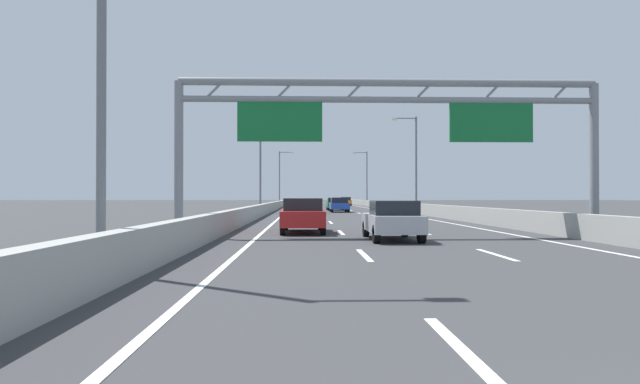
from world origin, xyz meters
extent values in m
plane|color=#38383A|center=(0.00, 100.00, 0.00)|extent=(260.00, 260.00, 0.00)
cube|color=white|center=(-1.80, 3.50, 0.01)|extent=(0.16, 3.00, 0.01)
cube|color=white|center=(-1.80, 12.50, 0.01)|extent=(0.16, 3.00, 0.01)
cube|color=white|center=(-1.80, 21.50, 0.01)|extent=(0.16, 3.00, 0.01)
cube|color=white|center=(-1.80, 30.50, 0.01)|extent=(0.16, 3.00, 0.01)
cube|color=white|center=(-1.80, 39.50, 0.01)|extent=(0.16, 3.00, 0.01)
cube|color=white|center=(-1.80, 48.50, 0.01)|extent=(0.16, 3.00, 0.01)
cube|color=white|center=(-1.80, 57.50, 0.01)|extent=(0.16, 3.00, 0.01)
cube|color=white|center=(-1.80, 66.50, 0.01)|extent=(0.16, 3.00, 0.01)
cube|color=white|center=(-1.80, 75.50, 0.01)|extent=(0.16, 3.00, 0.01)
cube|color=white|center=(-1.80, 84.50, 0.01)|extent=(0.16, 3.00, 0.01)
cube|color=white|center=(-1.80, 93.50, 0.01)|extent=(0.16, 3.00, 0.01)
cube|color=white|center=(-1.80, 102.50, 0.01)|extent=(0.16, 3.00, 0.01)
cube|color=white|center=(-1.80, 111.50, 0.01)|extent=(0.16, 3.00, 0.01)
cube|color=white|center=(-1.80, 120.50, 0.01)|extent=(0.16, 3.00, 0.01)
cube|color=white|center=(-1.80, 129.50, 0.01)|extent=(0.16, 3.00, 0.01)
cube|color=white|center=(-1.80, 138.50, 0.01)|extent=(0.16, 3.00, 0.01)
cube|color=white|center=(-1.80, 147.50, 0.01)|extent=(0.16, 3.00, 0.01)
cube|color=white|center=(-1.80, 156.50, 0.01)|extent=(0.16, 3.00, 0.01)
cube|color=white|center=(1.80, 12.50, 0.01)|extent=(0.16, 3.00, 0.01)
cube|color=white|center=(1.80, 21.50, 0.01)|extent=(0.16, 3.00, 0.01)
cube|color=white|center=(1.80, 30.50, 0.01)|extent=(0.16, 3.00, 0.01)
cube|color=white|center=(1.80, 39.50, 0.01)|extent=(0.16, 3.00, 0.01)
cube|color=white|center=(1.80, 48.50, 0.01)|extent=(0.16, 3.00, 0.01)
cube|color=white|center=(1.80, 57.50, 0.01)|extent=(0.16, 3.00, 0.01)
cube|color=white|center=(1.80, 66.50, 0.01)|extent=(0.16, 3.00, 0.01)
cube|color=white|center=(1.80, 75.50, 0.01)|extent=(0.16, 3.00, 0.01)
cube|color=white|center=(1.80, 84.50, 0.01)|extent=(0.16, 3.00, 0.01)
cube|color=white|center=(1.80, 93.50, 0.01)|extent=(0.16, 3.00, 0.01)
cube|color=white|center=(1.80, 102.50, 0.01)|extent=(0.16, 3.00, 0.01)
cube|color=white|center=(1.80, 111.50, 0.01)|extent=(0.16, 3.00, 0.01)
cube|color=white|center=(1.80, 120.50, 0.01)|extent=(0.16, 3.00, 0.01)
cube|color=white|center=(1.80, 129.50, 0.01)|extent=(0.16, 3.00, 0.01)
cube|color=white|center=(1.80, 138.50, 0.01)|extent=(0.16, 3.00, 0.01)
cube|color=white|center=(1.80, 147.50, 0.01)|extent=(0.16, 3.00, 0.01)
cube|color=white|center=(1.80, 156.50, 0.01)|extent=(0.16, 3.00, 0.01)
cube|color=white|center=(-5.25, 88.00, 0.01)|extent=(0.16, 176.00, 0.01)
cube|color=white|center=(5.25, 88.00, 0.01)|extent=(0.16, 176.00, 0.01)
cube|color=#9E9E99|center=(-6.90, 110.00, 0.47)|extent=(0.45, 220.00, 0.95)
cube|color=#9E9E99|center=(6.90, 110.00, 0.47)|extent=(0.45, 220.00, 0.95)
cylinder|color=gray|center=(-8.43, 19.55, 3.10)|extent=(0.36, 0.36, 6.20)
cylinder|color=gray|center=(8.43, 19.55, 3.10)|extent=(0.36, 0.36, 6.20)
cylinder|color=gray|center=(0.00, 19.55, 6.20)|extent=(16.86, 0.32, 0.32)
cylinder|color=gray|center=(0.00, 19.55, 5.50)|extent=(16.86, 0.26, 0.26)
cylinder|color=gray|center=(-7.02, 19.55, 5.85)|extent=(0.74, 0.10, 0.74)
cylinder|color=gray|center=(-4.21, 19.55, 5.85)|extent=(0.74, 0.10, 0.74)
cylinder|color=gray|center=(-1.40, 19.55, 5.85)|extent=(0.74, 0.10, 0.74)
cylinder|color=gray|center=(1.40, 19.55, 5.85)|extent=(0.74, 0.10, 0.74)
cylinder|color=gray|center=(4.21, 19.55, 5.85)|extent=(0.74, 0.10, 0.74)
cylinder|color=gray|center=(7.02, 19.55, 5.85)|extent=(0.74, 0.10, 0.74)
cube|color=#146B33|center=(-4.40, 19.55, 4.60)|extent=(3.40, 0.12, 1.60)
cube|color=#146B33|center=(4.18, 19.55, 4.60)|extent=(3.40, 0.12, 1.60)
cylinder|color=slate|center=(-7.70, 9.46, 4.75)|extent=(0.20, 0.20, 9.50)
cylinder|color=slate|center=(-7.70, 50.67, 4.75)|extent=(0.20, 0.20, 9.50)
cylinder|color=slate|center=(-6.60, 50.67, 9.35)|extent=(2.20, 0.12, 0.12)
cube|color=#F2EAC6|center=(-5.50, 50.67, 9.25)|extent=(0.56, 0.28, 0.20)
cylinder|color=slate|center=(7.70, 50.67, 4.75)|extent=(0.20, 0.20, 9.50)
cylinder|color=slate|center=(6.60, 50.67, 9.35)|extent=(2.20, 0.12, 0.12)
cube|color=#F2EAC6|center=(5.50, 50.67, 9.25)|extent=(0.56, 0.28, 0.20)
cylinder|color=slate|center=(-7.70, 91.88, 4.75)|extent=(0.20, 0.20, 9.50)
cylinder|color=slate|center=(-6.60, 91.88, 9.35)|extent=(2.20, 0.12, 0.12)
cube|color=#F2EAC6|center=(-5.50, 91.88, 9.25)|extent=(0.56, 0.28, 0.20)
cylinder|color=slate|center=(7.70, 91.88, 4.75)|extent=(0.20, 0.20, 9.50)
cylinder|color=slate|center=(6.60, 91.88, 9.35)|extent=(2.20, 0.12, 0.12)
cube|color=#F2EAC6|center=(5.50, 91.88, 9.25)|extent=(0.56, 0.28, 0.20)
cube|color=#2347AD|center=(0.16, 52.34, 0.63)|extent=(1.85, 4.46, 0.62)
cube|color=black|center=(0.16, 52.24, 1.21)|extent=(1.63, 2.13, 0.54)
cylinder|color=black|center=(-0.65, 54.02, 0.32)|extent=(0.22, 0.64, 0.64)
cylinder|color=black|center=(0.98, 54.02, 0.32)|extent=(0.22, 0.64, 0.64)
cylinder|color=black|center=(-0.65, 50.67, 0.32)|extent=(0.22, 0.64, 0.64)
cylinder|color=black|center=(0.98, 50.67, 0.32)|extent=(0.22, 0.64, 0.64)
cube|color=#1E7A38|center=(0.17, 59.70, 0.64)|extent=(1.87, 4.59, 0.65)
cube|color=black|center=(0.17, 59.63, 1.20)|extent=(1.64, 2.05, 0.48)
cylinder|color=black|center=(-0.65, 61.44, 0.32)|extent=(0.22, 0.64, 0.64)
cylinder|color=black|center=(0.99, 61.44, 0.32)|extent=(0.22, 0.64, 0.64)
cylinder|color=black|center=(-0.65, 57.95, 0.32)|extent=(0.22, 0.64, 0.64)
cylinder|color=black|center=(0.99, 57.95, 0.32)|extent=(0.22, 0.64, 0.64)
cube|color=red|center=(-3.47, 21.71, 0.65)|extent=(1.87, 4.54, 0.66)
cube|color=black|center=(-3.47, 21.54, 1.25)|extent=(1.64, 2.15, 0.53)
cylinder|color=black|center=(-4.30, 23.43, 0.32)|extent=(0.22, 0.64, 0.64)
cylinder|color=black|center=(-2.65, 23.43, 0.32)|extent=(0.22, 0.64, 0.64)
cylinder|color=black|center=(-4.30, 19.99, 0.32)|extent=(0.22, 0.64, 0.64)
cylinder|color=black|center=(-2.65, 19.99, 0.32)|extent=(0.22, 0.64, 0.64)
cube|color=orange|center=(3.65, 89.12, 0.64)|extent=(1.88, 4.21, 0.63)
cube|color=black|center=(3.65, 88.56, 1.22)|extent=(1.65, 1.83, 0.53)
cylinder|color=black|center=(2.83, 90.67, 0.32)|extent=(0.22, 0.64, 0.64)
cylinder|color=black|center=(4.48, 90.67, 0.32)|extent=(0.22, 0.64, 0.64)
cylinder|color=black|center=(2.83, 87.56, 0.32)|extent=(0.22, 0.64, 0.64)
cylinder|color=black|center=(4.48, 87.56, 0.32)|extent=(0.22, 0.64, 0.64)
cube|color=#A8ADB2|center=(-0.21, 17.67, 0.63)|extent=(1.76, 4.14, 0.61)
cube|color=black|center=(-0.21, 17.14, 1.19)|extent=(1.55, 1.73, 0.51)
cylinder|color=black|center=(-0.98, 19.19, 0.32)|extent=(0.22, 0.64, 0.64)
cylinder|color=black|center=(0.56, 19.19, 0.32)|extent=(0.22, 0.64, 0.64)
cylinder|color=black|center=(-0.98, 16.15, 0.32)|extent=(0.22, 0.64, 0.64)
cylinder|color=black|center=(0.56, 16.15, 0.32)|extent=(0.22, 0.64, 0.64)
camera|label=1|loc=(-3.44, -1.89, 1.59)|focal=30.01mm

